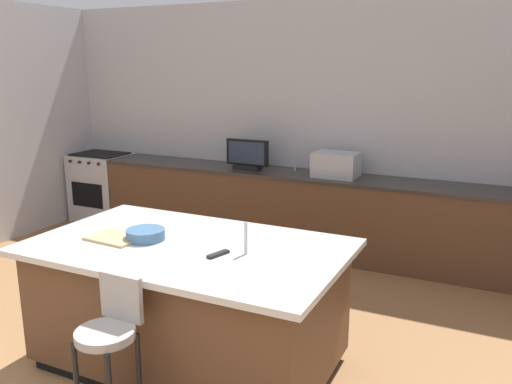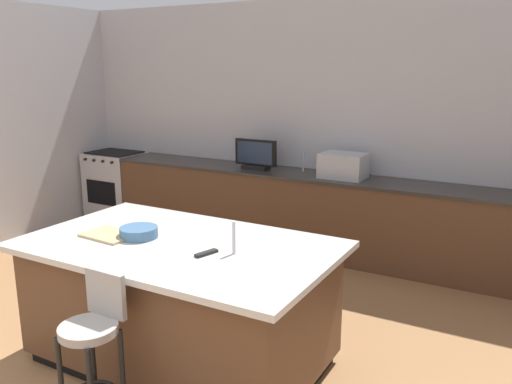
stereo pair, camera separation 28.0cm
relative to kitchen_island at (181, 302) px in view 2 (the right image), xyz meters
The scene contains 12 objects.
wall_back 3.17m from the kitchen_island, 91.98° to the left, with size 7.42×0.12×2.87m, color #BCBCC1.
counter_back 2.64m from the kitchen_island, 93.75° to the left, with size 5.15×0.62×0.92m.
kitchen_island is the anchor object (origin of this frame).
range_oven 4.09m from the kitchen_island, 139.91° to the left, with size 0.75×0.63×0.94m.
microwave 2.71m from the kitchen_island, 84.75° to the left, with size 0.48×0.36×0.27m, color #B7BABF.
tv_monitor 2.78m from the kitchen_island, 107.79° to the left, with size 0.53×0.16×0.35m.
sink_faucet_back 2.81m from the kitchen_island, 95.85° to the left, with size 0.02×0.02×0.24m, color #B2B2B7.
sink_faucet_island 0.72m from the kitchen_island, ahead, with size 0.02×0.02×0.22m, color #B2B2B7.
bar_stool_center 0.83m from the kitchen_island, 89.95° to the right, with size 0.34×0.34×0.96m.
fruit_bowl 0.59m from the kitchen_island, behind, with size 0.27×0.27×0.08m, color #3F668C.
tv_remote 0.56m from the kitchen_island, 18.40° to the right, with size 0.04×0.17×0.02m, color black.
cutting_board 0.71m from the kitchen_island, 166.74° to the right, with size 0.38×0.27×0.02m, color tan.
Camera 2 is at (2.30, -0.92, 2.14)m, focal length 37.19 mm.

